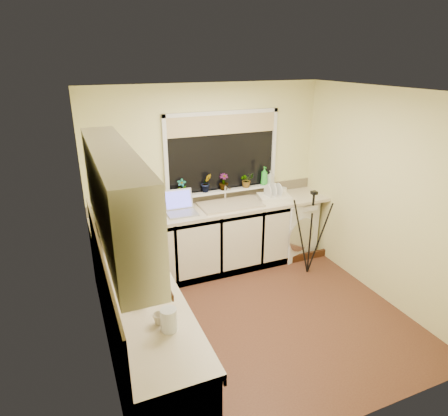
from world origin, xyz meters
TOP-DOWN VIEW (x-y plane):
  - floor at (0.00, 0.00)m, footprint 3.20×3.20m
  - ceiling at (0.00, 0.00)m, footprint 3.20×3.20m
  - wall_back at (0.00, 1.50)m, footprint 3.20×0.00m
  - wall_front at (0.00, -1.50)m, footprint 3.20×0.00m
  - wall_left at (-1.60, 0.00)m, footprint 0.00×3.00m
  - wall_right at (1.60, 0.00)m, footprint 0.00×3.00m
  - base_cabinet_back at (-0.33, 1.20)m, footprint 2.55×0.60m
  - base_cabinet_left at (-1.30, -0.30)m, footprint 0.54×2.40m
  - worktop_back at (0.00, 1.20)m, footprint 3.20×0.60m
  - worktop_left at (-1.30, -0.30)m, footprint 0.60×2.40m
  - upper_cabinet at (-1.44, -0.45)m, footprint 0.28×1.90m
  - splashback_left at (-1.59, -0.30)m, footprint 0.02×2.40m
  - splashback_back at (0.00, 1.49)m, footprint 3.20×0.02m
  - window_glass at (0.20, 1.49)m, footprint 1.50×0.02m
  - window_blind at (0.20, 1.46)m, footprint 1.50×0.02m
  - windowsill at (0.20, 1.43)m, footprint 1.60×0.14m
  - sink at (0.20, 1.20)m, footprint 0.82×0.46m
  - faucet at (0.20, 1.38)m, footprint 0.03×0.03m
  - washing_machine at (1.17, 1.24)m, footprint 0.74×0.73m
  - laptop at (-0.48, 1.23)m, footprint 0.38×0.39m
  - kettle at (-1.23, -0.02)m, footprint 0.18×0.18m
  - dish_rack at (0.85, 1.17)m, footprint 0.49×0.41m
  - tripod at (1.10, 0.62)m, footprint 0.64×0.64m
  - glass_jug at (-1.22, -0.95)m, footprint 0.12×0.12m
  - steel_jar at (-1.32, -0.57)m, footprint 0.08×0.08m
  - microwave at (-1.30, 0.74)m, footprint 0.51×0.64m
  - plant_a at (-0.40, 1.40)m, footprint 0.14×0.12m
  - plant_b at (-0.05, 1.43)m, footprint 0.14×0.12m
  - plant_c at (0.20, 1.42)m, footprint 0.14×0.14m
  - plant_d at (0.54, 1.41)m, footprint 0.19×0.17m
  - soap_bottle_green at (0.82, 1.42)m, footprint 0.10×0.10m
  - soap_bottle_clear at (0.92, 1.43)m, footprint 0.11×0.11m
  - cup_back at (1.06, 1.30)m, footprint 0.16×0.16m
  - cup_left at (-1.27, -0.85)m, footprint 0.12×0.12m

SIDE VIEW (x-z plane):
  - floor at x=0.00m, z-range 0.00..0.00m
  - washing_machine at x=1.17m, z-range 0.00..0.85m
  - base_cabinet_back at x=-0.33m, z-range 0.00..0.86m
  - base_cabinet_left at x=-1.30m, z-range 0.00..0.86m
  - tripod at x=1.10m, z-range 0.00..1.16m
  - worktop_back at x=0.00m, z-range 0.86..0.90m
  - worktop_left at x=-1.30m, z-range 0.86..0.90m
  - sink at x=0.20m, z-range 0.90..0.93m
  - dish_rack at x=0.85m, z-range 0.90..0.96m
  - cup_left at x=-1.27m, z-range 0.90..0.98m
  - cup_back at x=1.06m, z-range 0.90..1.00m
  - steel_jar at x=-1.32m, z-range 0.90..1.01m
  - splashback_back at x=0.00m, z-range 0.90..1.04m
  - laptop at x=-0.48m, z-range 0.84..1.10m
  - glass_jug at x=-1.22m, z-range 0.90..1.08m
  - kettle at x=-1.23m, z-range 0.90..1.13m
  - faucet at x=0.20m, z-range 0.90..1.14m
  - windowsill at x=0.20m, z-range 1.02..1.05m
  - microwave at x=-1.30m, z-range 0.90..1.21m
  - splashback_left at x=-1.59m, z-range 0.90..1.35m
  - soap_bottle_clear at x=0.92m, z-range 1.05..1.24m
  - plant_d at x=0.54m, z-range 1.05..1.26m
  - plant_c at x=0.20m, z-range 1.05..1.28m
  - plant_a at x=-0.40m, z-range 1.05..1.28m
  - plant_b at x=-0.05m, z-range 1.05..1.30m
  - soap_bottle_green at x=0.82m, z-range 1.05..1.31m
  - wall_back at x=0.00m, z-range -0.38..2.83m
  - wall_front at x=0.00m, z-range -0.38..2.83m
  - wall_left at x=-1.60m, z-range -0.27..2.73m
  - wall_right at x=1.60m, z-range -0.27..2.73m
  - window_glass at x=0.20m, z-range 1.05..2.05m
  - upper_cabinet at x=-1.44m, z-range 1.45..2.15m
  - window_blind at x=0.20m, z-range 1.80..2.05m
  - ceiling at x=0.00m, z-range 2.45..2.45m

